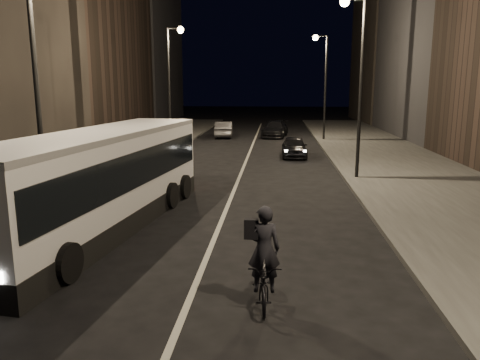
% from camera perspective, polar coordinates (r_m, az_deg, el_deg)
% --- Properties ---
extents(ground, '(180.00, 180.00, 0.00)m').
position_cam_1_polar(ground, '(11.17, -5.16, -11.92)').
color(ground, black).
rests_on(ground, ground).
extents(sidewalk_right, '(7.00, 70.00, 0.16)m').
position_cam_1_polar(sidewalk_right, '(25.40, 19.74, 0.95)').
color(sidewalk_right, '#373735').
rests_on(sidewalk_right, ground).
extents(sidewalk_left, '(7.00, 70.00, 0.16)m').
position_cam_1_polar(sidewalk_left, '(26.55, -18.39, 1.47)').
color(sidewalk_left, '#373735').
rests_on(sidewalk_left, ground).
extents(building_row_right, '(8.00, 61.00, 21.00)m').
position_cam_1_polar(building_row_right, '(40.66, 26.39, 18.94)').
color(building_row_right, black).
rests_on(building_row_right, ground).
extents(building_row_left, '(8.00, 61.00, 22.00)m').
position_cam_1_polar(building_row_left, '(43.00, -21.32, 19.53)').
color(building_row_left, black).
rests_on(building_row_left, ground).
extents(streetlight_right_mid, '(1.20, 0.44, 8.12)m').
position_cam_1_polar(streetlight_right_mid, '(22.40, 13.98, 13.54)').
color(streetlight_right_mid, black).
rests_on(streetlight_right_mid, sidewalk_right).
extents(streetlight_right_far, '(1.20, 0.44, 8.12)m').
position_cam_1_polar(streetlight_right_far, '(38.28, 10.02, 12.71)').
color(streetlight_right_far, black).
rests_on(streetlight_right_far, sidewalk_right).
extents(streetlight_left_near, '(1.20, 0.44, 8.12)m').
position_cam_1_polar(streetlight_left_near, '(15.81, -22.97, 13.99)').
color(streetlight_left_near, black).
rests_on(streetlight_left_near, sidewalk_left).
extents(streetlight_left_far, '(1.20, 0.44, 8.12)m').
position_cam_1_polar(streetlight_left_far, '(32.89, -8.25, 13.00)').
color(streetlight_left_far, black).
rests_on(streetlight_left_far, sidewalk_left).
extents(city_bus, '(3.82, 11.53, 3.05)m').
position_cam_1_polar(city_bus, '(15.03, -16.57, 0.40)').
color(city_bus, silver).
rests_on(city_bus, ground).
extents(cyclist_on_bicycle, '(0.76, 1.89, 2.14)m').
position_cam_1_polar(cyclist_on_bicycle, '(9.67, 2.92, -11.11)').
color(cyclist_on_bicycle, black).
rests_on(cyclist_on_bicycle, ground).
extents(car_near, '(1.53, 3.79, 1.29)m').
position_cam_1_polar(car_near, '(29.55, 6.62, 4.05)').
color(car_near, black).
rests_on(car_near, ground).
extents(car_mid, '(1.73, 4.22, 1.36)m').
position_cam_1_polar(car_mid, '(40.70, -1.98, 6.19)').
color(car_mid, '#3E3E41').
rests_on(car_mid, ground).
extents(car_far, '(2.54, 4.96, 1.38)m').
position_cam_1_polar(car_far, '(40.91, 4.29, 6.21)').
color(car_far, black).
rests_on(car_far, ground).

